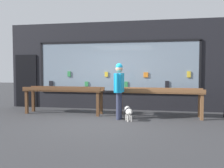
{
  "coord_description": "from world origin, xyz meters",
  "views": [
    {
      "loc": [
        1.63,
        -6.93,
        1.48
      ],
      "look_at": [
        0.12,
        0.83,
        1.04
      ],
      "focal_mm": 40.0,
      "sensor_mm": 36.0,
      "label": 1
    }
  ],
  "objects_px": {
    "display_table_left": "(64,92)",
    "small_dog": "(128,111)",
    "display_table_right": "(159,94)",
    "person_browsing": "(119,86)"
  },
  "relations": [
    {
      "from": "display_table_left",
      "to": "small_dog",
      "type": "bearing_deg",
      "value": -17.99
    },
    {
      "from": "display_table_right",
      "to": "small_dog",
      "type": "distance_m",
      "value": 1.23
    },
    {
      "from": "person_browsing",
      "to": "small_dog",
      "type": "bearing_deg",
      "value": -118.25
    },
    {
      "from": "person_browsing",
      "to": "display_table_left",
      "type": "bearing_deg",
      "value": 78.09
    },
    {
      "from": "display_table_left",
      "to": "person_browsing",
      "type": "relative_size",
      "value": 1.61
    },
    {
      "from": "person_browsing",
      "to": "small_dog",
      "type": "xyz_separation_m",
      "value": [
        0.31,
        -0.19,
        -0.71
      ]
    },
    {
      "from": "display_table_left",
      "to": "small_dog",
      "type": "distance_m",
      "value": 2.47
    },
    {
      "from": "display_table_right",
      "to": "person_browsing",
      "type": "distance_m",
      "value": 1.32
    },
    {
      "from": "display_table_left",
      "to": "display_table_right",
      "type": "height_order",
      "value": "display_table_left"
    },
    {
      "from": "display_table_left",
      "to": "person_browsing",
      "type": "distance_m",
      "value": 2.09
    }
  ]
}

